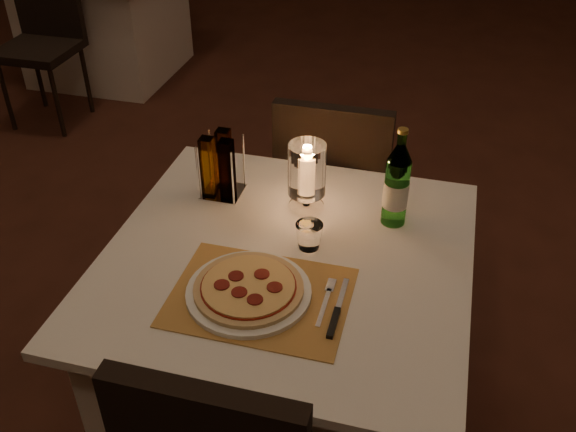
% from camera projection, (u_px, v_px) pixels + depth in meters
% --- Properties ---
extents(floor, '(8.00, 10.00, 0.02)m').
position_uv_depth(floor, '(299.00, 297.00, 2.73)').
color(floor, '#472117').
rests_on(floor, ground).
extents(main_table, '(1.00, 1.00, 0.74)m').
position_uv_depth(main_table, '(286.00, 348.00, 1.98)').
color(main_table, white).
rests_on(main_table, ground).
extents(chair_far, '(0.42, 0.42, 0.90)m').
position_uv_depth(chair_far, '(335.00, 180.00, 2.44)').
color(chair_far, black).
rests_on(chair_far, ground).
extents(placemat, '(0.45, 0.34, 0.00)m').
position_uv_depth(placemat, '(260.00, 297.00, 1.63)').
color(placemat, '#BC8641').
rests_on(placemat, main_table).
extents(plate, '(0.32, 0.32, 0.01)m').
position_uv_depth(plate, '(249.00, 292.00, 1.63)').
color(plate, white).
rests_on(plate, placemat).
extents(pizza, '(0.28, 0.28, 0.02)m').
position_uv_depth(pizza, '(249.00, 287.00, 1.62)').
color(pizza, '#D8B77F').
rests_on(pizza, plate).
extents(fork, '(0.02, 0.18, 0.00)m').
position_uv_depth(fork, '(327.00, 298.00, 1.62)').
color(fork, silver).
rests_on(fork, placemat).
extents(knife, '(0.02, 0.22, 0.01)m').
position_uv_depth(knife, '(335.00, 316.00, 1.56)').
color(knife, black).
rests_on(knife, placemat).
extents(tumbler, '(0.08, 0.08, 0.08)m').
position_uv_depth(tumbler, '(309.00, 236.00, 1.77)').
color(tumbler, white).
rests_on(tumbler, main_table).
extents(water_bottle, '(0.07, 0.07, 0.31)m').
position_uv_depth(water_bottle, '(397.00, 186.00, 1.82)').
color(water_bottle, '#5FAD5D').
rests_on(water_bottle, main_table).
extents(hurricane_candle, '(0.11, 0.11, 0.22)m').
position_uv_depth(hurricane_candle, '(307.00, 172.00, 1.88)').
color(hurricane_candle, white).
rests_on(hurricane_candle, main_table).
extents(cruet_caddy, '(0.12, 0.12, 0.21)m').
position_uv_depth(cruet_caddy, '(220.00, 168.00, 1.96)').
color(cruet_caddy, white).
rests_on(cruet_caddy, main_table).
extents(neighbor_table_left, '(1.00, 1.00, 0.74)m').
position_uv_depth(neighbor_table_left, '(106.00, 21.00, 4.45)').
color(neighbor_table_left, white).
rests_on(neighbor_table_left, ground).
extents(neighbor_chair_la, '(0.42, 0.42, 0.90)m').
position_uv_depth(neighbor_chair_la, '(43.00, 30.00, 3.79)').
color(neighbor_chair_la, black).
rests_on(neighbor_chair_la, ground).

